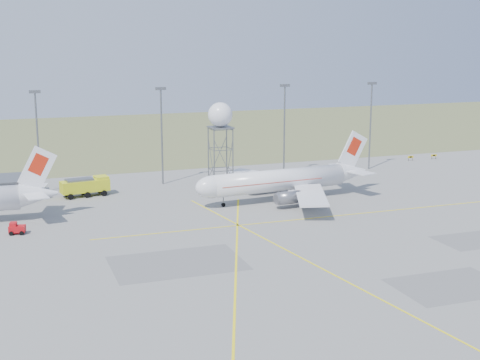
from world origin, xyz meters
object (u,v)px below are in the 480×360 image
object	(u,v)px
fire_truck	(86,187)
baggage_tug	(17,230)
airliner_main	(281,181)
radar_tower	(220,141)

from	to	relation	value
fire_truck	baggage_tug	distance (m)	26.65
airliner_main	baggage_tug	xyz separation A→B (m)	(-48.33, -6.76, -3.12)
fire_truck	baggage_tug	xyz separation A→B (m)	(-13.66, -22.86, -1.06)
airliner_main	radar_tower	bearing A→B (deg)	-62.50
radar_tower	fire_truck	distance (m)	28.07
fire_truck	baggage_tug	world-z (taller)	fire_truck
radar_tower	fire_truck	world-z (taller)	radar_tower
radar_tower	airliner_main	bearing A→B (deg)	-57.51
airliner_main	fire_truck	distance (m)	38.27
radar_tower	baggage_tug	bearing A→B (deg)	-154.26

